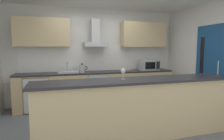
{
  "coord_description": "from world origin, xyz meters",
  "views": [
    {
      "loc": [
        -1.15,
        -3.57,
        1.49
      ],
      "look_at": [
        0.06,
        0.34,
        1.05
      ],
      "focal_mm": 30.71,
      "sensor_mm": 36.0,
      "label": 1
    }
  ],
  "objects_px": {
    "refrigerator": "(37,93)",
    "range_hood": "(95,38)",
    "oven": "(97,88)",
    "microwave": "(149,65)",
    "sink": "(68,72)",
    "wine_glass": "(123,72)",
    "kettle": "(82,68)",
    "chopping_board": "(125,71)"
  },
  "relations": [
    {
      "from": "oven",
      "to": "microwave",
      "type": "xyz_separation_m",
      "value": [
        1.53,
        -0.03,
        0.59
      ]
    },
    {
      "from": "microwave",
      "to": "sink",
      "type": "height_order",
      "value": "microwave"
    },
    {
      "from": "refrigerator",
      "to": "wine_glass",
      "type": "xyz_separation_m",
      "value": [
        1.5,
        -1.99,
        0.7
      ]
    },
    {
      "from": "refrigerator",
      "to": "sink",
      "type": "bearing_deg",
      "value": 1.05
    },
    {
      "from": "wine_glass",
      "to": "refrigerator",
      "type": "bearing_deg",
      "value": 126.93
    },
    {
      "from": "oven",
      "to": "range_hood",
      "type": "distance_m",
      "value": 1.33
    },
    {
      "from": "range_hood",
      "to": "chopping_board",
      "type": "distance_m",
      "value": 1.2
    },
    {
      "from": "refrigerator",
      "to": "kettle",
      "type": "distance_m",
      "value": 1.25
    },
    {
      "from": "refrigerator",
      "to": "range_hood",
      "type": "height_order",
      "value": "range_hood"
    },
    {
      "from": "range_hood",
      "to": "chopping_board",
      "type": "bearing_deg",
      "value": -10.82
    },
    {
      "from": "oven",
      "to": "kettle",
      "type": "bearing_deg",
      "value": -175.08
    },
    {
      "from": "kettle",
      "to": "range_hood",
      "type": "height_order",
      "value": "range_hood"
    },
    {
      "from": "sink",
      "to": "chopping_board",
      "type": "relative_size",
      "value": 1.47
    },
    {
      "from": "wine_glass",
      "to": "chopping_board",
      "type": "xyz_separation_m",
      "value": [
        0.8,
        1.97,
        -0.21
      ]
    },
    {
      "from": "kettle",
      "to": "sink",
      "type": "bearing_deg",
      "value": 172.75
    },
    {
      "from": "oven",
      "to": "refrigerator",
      "type": "bearing_deg",
      "value": -179.9
    },
    {
      "from": "sink",
      "to": "chopping_board",
      "type": "bearing_deg",
      "value": -1.29
    },
    {
      "from": "wine_glass",
      "to": "kettle",
      "type": "bearing_deg",
      "value": 101.39
    },
    {
      "from": "microwave",
      "to": "chopping_board",
      "type": "distance_m",
      "value": 0.74
    },
    {
      "from": "kettle",
      "to": "chopping_board",
      "type": "relative_size",
      "value": 0.85
    },
    {
      "from": "kettle",
      "to": "wine_glass",
      "type": "relative_size",
      "value": 1.62
    },
    {
      "from": "kettle",
      "to": "microwave",
      "type": "bearing_deg",
      "value": 0.17
    },
    {
      "from": "sink",
      "to": "kettle",
      "type": "xyz_separation_m",
      "value": [
        0.35,
        -0.04,
        0.08
      ]
    },
    {
      "from": "oven",
      "to": "range_hood",
      "type": "bearing_deg",
      "value": 90.0
    },
    {
      "from": "refrigerator",
      "to": "range_hood",
      "type": "distance_m",
      "value": 2.03
    },
    {
      "from": "sink",
      "to": "range_hood",
      "type": "distance_m",
      "value": 1.14
    },
    {
      "from": "microwave",
      "to": "range_hood",
      "type": "relative_size",
      "value": 0.69
    },
    {
      "from": "sink",
      "to": "kettle",
      "type": "relative_size",
      "value": 1.73
    },
    {
      "from": "microwave",
      "to": "wine_glass",
      "type": "bearing_deg",
      "value": -127.83
    },
    {
      "from": "microwave",
      "to": "kettle",
      "type": "distance_m",
      "value": 1.92
    },
    {
      "from": "kettle",
      "to": "range_hood",
      "type": "bearing_deg",
      "value": 22.62
    },
    {
      "from": "sink",
      "to": "wine_glass",
      "type": "distance_m",
      "value": 2.15
    },
    {
      "from": "refrigerator",
      "to": "sink",
      "type": "relative_size",
      "value": 1.7
    },
    {
      "from": "chopping_board",
      "to": "sink",
      "type": "bearing_deg",
      "value": 178.71
    },
    {
      "from": "microwave",
      "to": "oven",
      "type": "bearing_deg",
      "value": 178.96
    },
    {
      "from": "microwave",
      "to": "refrigerator",
      "type": "bearing_deg",
      "value": 179.52
    },
    {
      "from": "refrigerator",
      "to": "microwave",
      "type": "xyz_separation_m",
      "value": [
        3.02,
        -0.03,
        0.62
      ]
    },
    {
      "from": "oven",
      "to": "range_hood",
      "type": "xyz_separation_m",
      "value": [
        -0.0,
        0.13,
        1.33
      ]
    },
    {
      "from": "chopping_board",
      "to": "oven",
      "type": "bearing_deg",
      "value": 178.31
    },
    {
      "from": "kettle",
      "to": "refrigerator",
      "type": "bearing_deg",
      "value": 178.39
    },
    {
      "from": "sink",
      "to": "chopping_board",
      "type": "height_order",
      "value": "sink"
    },
    {
      "from": "wine_glass",
      "to": "chopping_board",
      "type": "distance_m",
      "value": 2.14
    }
  ]
}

